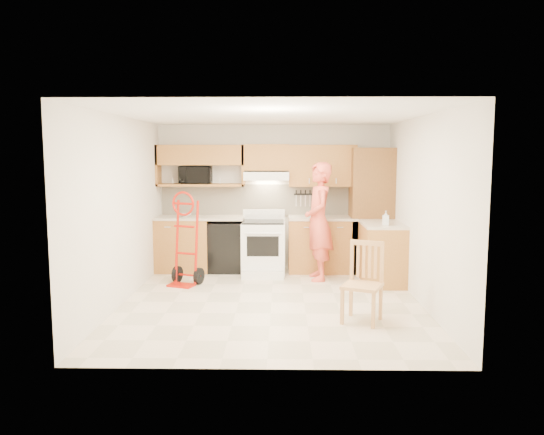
{
  "coord_description": "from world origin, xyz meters",
  "views": [
    {
      "loc": [
        0.14,
        -7.01,
        2.01
      ],
      "look_at": [
        0.0,
        0.5,
        1.1
      ],
      "focal_mm": 35.1,
      "sensor_mm": 36.0,
      "label": 1
    }
  ],
  "objects_px": {
    "dining_chair": "(362,283)",
    "microwave": "(196,175)",
    "person": "(319,221)",
    "hand_truck": "(184,243)",
    "range": "(263,243)"
  },
  "relations": [
    {
      "from": "person",
      "to": "hand_truck",
      "type": "xyz_separation_m",
      "value": [
        -2.08,
        -0.39,
        -0.29
      ]
    },
    {
      "from": "microwave",
      "to": "range",
      "type": "bearing_deg",
      "value": -20.21
    },
    {
      "from": "range",
      "to": "person",
      "type": "relative_size",
      "value": 0.56
    },
    {
      "from": "range",
      "to": "person",
      "type": "distance_m",
      "value": 1.04
    },
    {
      "from": "person",
      "to": "dining_chair",
      "type": "distance_m",
      "value": 2.25
    },
    {
      "from": "person",
      "to": "hand_truck",
      "type": "relative_size",
      "value": 1.45
    },
    {
      "from": "person",
      "to": "hand_truck",
      "type": "bearing_deg",
      "value": -85.75
    },
    {
      "from": "microwave",
      "to": "hand_truck",
      "type": "height_order",
      "value": "microwave"
    },
    {
      "from": "microwave",
      "to": "hand_truck",
      "type": "xyz_separation_m",
      "value": [
        -0.01,
        -1.13,
        -0.99
      ]
    },
    {
      "from": "hand_truck",
      "to": "dining_chair",
      "type": "relative_size",
      "value": 1.35
    },
    {
      "from": "person",
      "to": "hand_truck",
      "type": "height_order",
      "value": "person"
    },
    {
      "from": "microwave",
      "to": "dining_chair",
      "type": "bearing_deg",
      "value": -51.29
    },
    {
      "from": "dining_chair",
      "to": "microwave",
      "type": "bearing_deg",
      "value": 153.34
    },
    {
      "from": "microwave",
      "to": "dining_chair",
      "type": "distance_m",
      "value": 3.96
    },
    {
      "from": "hand_truck",
      "to": "dining_chair",
      "type": "distance_m",
      "value": 3.03
    }
  ]
}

